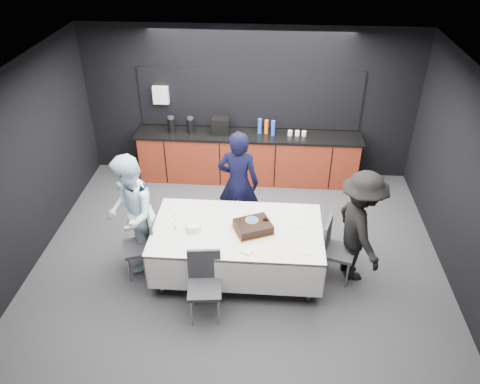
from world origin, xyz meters
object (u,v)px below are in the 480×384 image
Objects in this scene: champagne_flute at (174,219)px; chair_right at (334,246)px; cake_assembly at (253,226)px; person_right at (360,227)px; chair_near at (204,280)px; person_left at (130,215)px; person_center at (238,183)px; chair_left at (144,241)px; plate_stack at (193,227)px; party_table at (237,236)px.

chair_right is (2.19, 0.08, -0.40)m from champagne_flute.
person_right is at bearing 3.74° from cake_assembly.
chair_near is (-1.70, -0.79, 0.00)m from chair_right.
chair_right is 0.52× the size of person_left.
person_center is 1.95m from person_right.
cake_assembly is 0.67× the size of chair_left.
person_left is at bearing 179.22° from chair_right.
person_left is 1.06× the size of person_right.
champagne_flute is at bearing 176.79° from plate_stack.
cake_assembly is 1.17m from chair_right.
champagne_flute is 0.24× the size of chair_near.
champagne_flute is 0.24× the size of chair_left.
person_right reaches higher than chair_right.
person_center reaches higher than party_table.
person_right reaches higher than plate_stack.
person_left reaches higher than plate_stack.
plate_stack is at bearing 78.39° from person_right.
party_table is at bearing 6.42° from plate_stack.
chair_near is at bearing 85.36° from person_center.
chair_right is 0.53× the size of person_center.
person_left reaches higher than champagne_flute.
plate_stack is 2.25m from person_right.
chair_near is at bearing 97.42° from person_right.
cake_assembly is 0.36× the size of person_center.
person_center reaches higher than chair_left.
chair_near is (0.95, -0.69, 0.00)m from chair_left.
chair_right is at bearing 76.02° from person_left.
chair_right is at bearing 82.67° from person_right.
party_table is at bearing -178.72° from chair_right.
champagne_flute reaches higher than plate_stack.
champagne_flute is at bearing -176.48° from party_table.
cake_assembly is at bearing 1.97° from chair_left.
plate_stack is 0.78m from chair_left.
person_center is at bearing 145.02° from chair_right.
party_table is 1.33× the size of person_center.
party_table is 1.38× the size of person_right.
party_table is 1.04m from person_center.
champagne_flute reaches higher than chair_left.
chair_right reaches higher than party_table.
person_right is (2.96, 0.15, 0.30)m from chair_left.
chair_right is at bearing 25.05° from chair_near.
chair_right is at bearing 149.81° from person_center.
plate_stack is 0.97× the size of champagne_flute.
person_right is (1.65, 0.07, 0.20)m from party_table.
person_center is at bearing 93.59° from party_table.
plate_stack reaches higher than party_table.
plate_stack is 0.24× the size of chair_near.
person_center reaches higher than plate_stack.
champagne_flute is at bearing 66.11° from person_left.
cake_assembly is 0.67× the size of chair_right.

